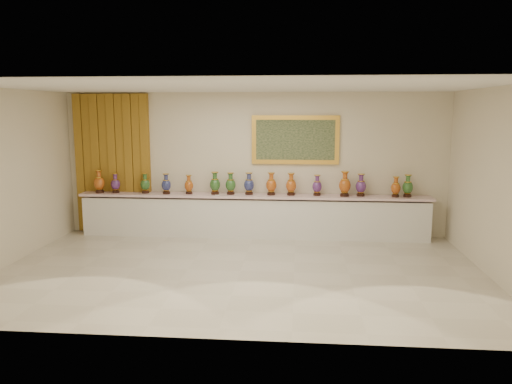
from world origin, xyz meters
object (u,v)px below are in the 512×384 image
(counter, at_px, (253,216))
(vase_1, at_px, (115,184))
(vase_2, at_px, (145,184))
(vase_0, at_px, (99,183))

(counter, distance_m, vase_1, 3.00)
(counter, height_order, vase_2, vase_2)
(vase_2, bearing_deg, counter, 0.28)
(counter, bearing_deg, vase_1, -179.80)
(vase_1, height_order, vase_2, vase_2)
(vase_0, height_order, vase_1, vase_0)
(vase_0, xyz_separation_m, vase_2, (0.98, 0.04, -0.03))
(counter, relative_size, vase_1, 17.61)
(counter, relative_size, vase_2, 17.14)
(counter, bearing_deg, vase_0, -179.04)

